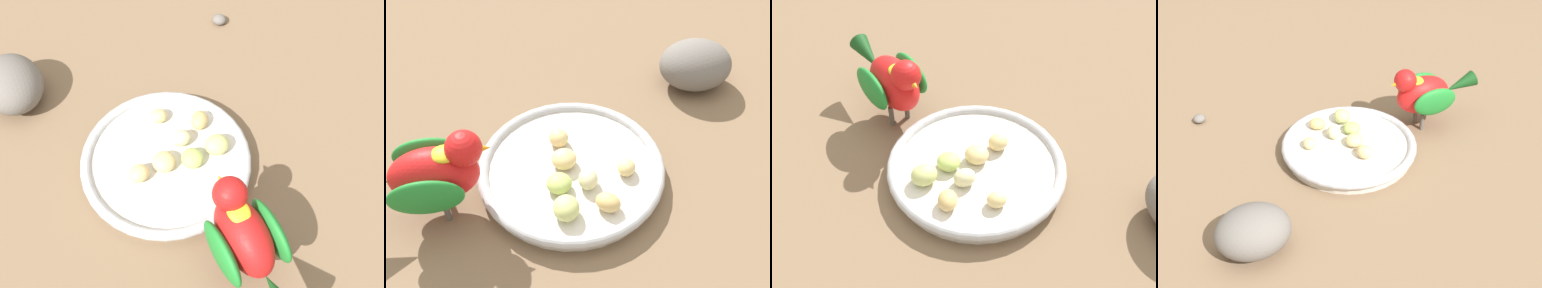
{
  "view_description": "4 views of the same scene",
  "coord_description": "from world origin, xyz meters",
  "views": [
    {
      "loc": [
        0.23,
        0.27,
        0.56
      ],
      "look_at": [
        -0.0,
        0.05,
        0.06
      ],
      "focal_mm": 42.99,
      "sensor_mm": 36.0,
      "label": 1
    },
    {
      "loc": [
        -0.34,
        0.22,
        0.49
      ],
      "look_at": [
        0.02,
        0.02,
        0.06
      ],
      "focal_mm": 46.68,
      "sensor_mm": 36.0,
      "label": 2
    },
    {
      "loc": [
        -0.36,
        -0.21,
        0.5
      ],
      "look_at": [
        0.03,
        0.05,
        0.04
      ],
      "focal_mm": 46.93,
      "sensor_mm": 36.0,
      "label": 3
    },
    {
      "loc": [
        0.56,
        -0.49,
        0.57
      ],
      "look_at": [
        0.04,
        0.01,
        0.04
      ],
      "focal_mm": 49.84,
      "sensor_mm": 36.0,
      "label": 4
    }
  ],
  "objects": [
    {
      "name": "apple_piece_6",
      "position": [
        0.0,
        0.06,
        0.03
      ],
      "size": [
        0.04,
        0.04,
        0.02
      ],
      "primitive_type": "ellipsoid",
      "rotation": [
        0.0,
        0.0,
        0.98
      ],
      "color": "#B2CC66",
      "rests_on": "feeding_bowl"
    },
    {
      "name": "ground_plane",
      "position": [
        0.0,
        0.0,
        0.0
      ],
      "size": [
        4.0,
        4.0,
        0.0
      ],
      "primitive_type": "plane",
      "color": "#7A6047"
    },
    {
      "name": "feeding_bowl",
      "position": [
        0.02,
        0.03,
        0.01
      ],
      "size": [
        0.24,
        0.24,
        0.03
      ],
      "color": "beige",
      "rests_on": "ground_plane"
    },
    {
      "name": "apple_piece_2",
      "position": [
        -0.01,
        0.02,
        0.03
      ],
      "size": [
        0.04,
        0.04,
        0.02
      ],
      "primitive_type": "ellipsoid",
      "rotation": [
        0.0,
        0.0,
        5.74
      ],
      "color": "beige",
      "rests_on": "feeding_bowl"
    },
    {
      "name": "pebble_1",
      "position": [
        -0.25,
        -0.11,
        0.01
      ],
      "size": [
        0.03,
        0.03,
        0.02
      ],
      "primitive_type": "ellipsoid",
      "rotation": [
        0.0,
        0.0,
        1.94
      ],
      "color": "slate",
      "rests_on": "ground_plane"
    },
    {
      "name": "apple_piece_0",
      "position": [
        -0.02,
        -0.03,
        0.03
      ],
      "size": [
        0.03,
        0.03,
        0.02
      ],
      "primitive_type": "ellipsoid",
      "rotation": [
        0.0,
        0.0,
        2.5
      ],
      "color": "#E5C67F",
      "rests_on": "feeding_bowl"
    },
    {
      "name": "apple_piece_5",
      "position": [
        -0.05,
        0.02,
        0.03
      ],
      "size": [
        0.04,
        0.04,
        0.02
      ],
      "primitive_type": "ellipsoid",
      "rotation": [
        0.0,
        0.0,
        3.69
      ],
      "color": "tan",
      "rests_on": "feeding_bowl"
    },
    {
      "name": "parrot",
      "position": [
        0.05,
        0.19,
        0.07
      ],
      "size": [
        0.11,
        0.17,
        0.12
      ],
      "rotation": [
        0.0,
        0.0,
        -1.94
      ],
      "color": "#59544C",
      "rests_on": "ground_plane"
    },
    {
      "name": "apple_piece_4",
      "position": [
        0.07,
        0.02,
        0.03
      ],
      "size": [
        0.03,
        0.03,
        0.02
      ],
      "primitive_type": "ellipsoid",
      "rotation": [
        0.0,
        0.0,
        2.97
      ],
      "color": "#E5C67F",
      "rests_on": "feeding_bowl"
    },
    {
      "name": "apple_piece_1",
      "position": [
        0.03,
        0.03,
        0.03
      ],
      "size": [
        0.04,
        0.04,
        0.02
      ],
      "primitive_type": "ellipsoid",
      "rotation": [
        0.0,
        0.0,
        3.56
      ],
      "color": "#E5C67F",
      "rests_on": "feeding_bowl"
    },
    {
      "name": "rock_large",
      "position": [
        0.09,
        -0.23,
        0.04
      ],
      "size": [
        0.12,
        0.13,
        0.07
      ],
      "primitive_type": "ellipsoid",
      "rotation": [
        0.0,
        0.0,
        1.2
      ],
      "color": "slate",
      "rests_on": "ground_plane"
    },
    {
      "name": "apple_piece_3",
      "position": [
        -0.04,
        0.07,
        0.03
      ],
      "size": [
        0.04,
        0.04,
        0.03
      ],
      "primitive_type": "ellipsoid",
      "rotation": [
        0.0,
        0.0,
        5.87
      ],
      "color": "#C6D17A",
      "rests_on": "feeding_bowl"
    }
  ]
}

